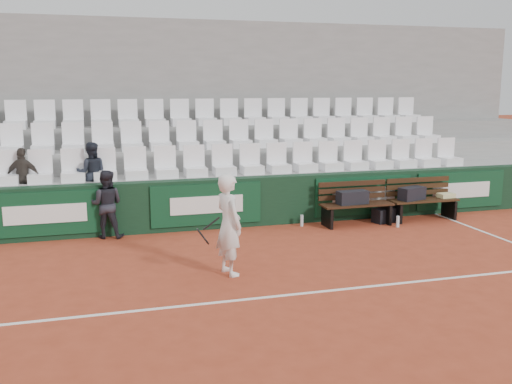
% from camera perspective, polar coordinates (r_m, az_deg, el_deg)
% --- Properties ---
extents(ground, '(80.00, 80.00, 0.00)m').
position_cam_1_polar(ground, '(7.91, 1.94, -10.41)').
color(ground, '#A43E25').
rests_on(ground, ground).
extents(court_baseline, '(18.00, 0.06, 0.01)m').
position_cam_1_polar(court_baseline, '(7.91, 1.94, -10.39)').
color(court_baseline, white).
rests_on(court_baseline, ground).
extents(back_barrier, '(18.00, 0.34, 1.00)m').
position_cam_1_polar(back_barrier, '(11.50, -3.79, -1.12)').
color(back_barrier, '#10311C').
rests_on(back_barrier, ground).
extents(grandstand_tier_front, '(18.00, 0.95, 1.00)m').
position_cam_1_polar(grandstand_tier_front, '(12.10, -4.74, -0.55)').
color(grandstand_tier_front, '#999996').
rests_on(grandstand_tier_front, ground).
extents(grandstand_tier_mid, '(18.00, 0.95, 1.45)m').
position_cam_1_polar(grandstand_tier_mid, '(12.97, -5.57, 1.21)').
color(grandstand_tier_mid, '#959593').
rests_on(grandstand_tier_mid, ground).
extents(grandstand_tier_back, '(18.00, 0.95, 1.90)m').
position_cam_1_polar(grandstand_tier_back, '(13.87, -6.29, 2.74)').
color(grandstand_tier_back, gray).
rests_on(grandstand_tier_back, ground).
extents(grandstand_rear_wall, '(18.00, 0.30, 4.40)m').
position_cam_1_polar(grandstand_rear_wall, '(14.37, -6.81, 8.01)').
color(grandstand_rear_wall, gray).
rests_on(grandstand_rear_wall, ground).
extents(seat_row_front, '(11.90, 0.44, 0.63)m').
position_cam_1_polar(seat_row_front, '(11.79, -4.63, 3.17)').
color(seat_row_front, white).
rests_on(seat_row_front, grandstand_tier_front).
extents(seat_row_mid, '(11.90, 0.44, 0.63)m').
position_cam_1_polar(seat_row_mid, '(12.67, -5.51, 5.72)').
color(seat_row_mid, white).
rests_on(seat_row_mid, grandstand_tier_mid).
extents(seat_row_back, '(11.90, 0.44, 0.63)m').
position_cam_1_polar(seat_row_back, '(13.58, -6.27, 7.94)').
color(seat_row_back, white).
rests_on(seat_row_back, grandstand_tier_back).
extents(bench_left, '(1.50, 0.56, 0.45)m').
position_cam_1_polar(bench_left, '(11.91, 10.02, -2.21)').
color(bench_left, '#321C0F').
rests_on(bench_left, ground).
extents(bench_right, '(1.50, 0.56, 0.45)m').
position_cam_1_polar(bench_right, '(12.69, 16.32, -1.69)').
color(bench_right, '#341F0F').
rests_on(bench_right, ground).
extents(sports_bag_left, '(0.65, 0.31, 0.27)m').
position_cam_1_polar(sports_bag_left, '(11.80, 9.62, -0.53)').
color(sports_bag_left, black).
rests_on(sports_bag_left, bench_left).
extents(sports_bag_right, '(0.64, 0.44, 0.27)m').
position_cam_1_polar(sports_bag_right, '(12.49, 15.33, -0.14)').
color(sports_bag_right, black).
rests_on(sports_bag_right, bench_right).
extents(towel, '(0.36, 0.27, 0.09)m').
position_cam_1_polar(towel, '(12.97, 18.45, -0.32)').
color(towel, '#D2CC88').
rests_on(towel, bench_right).
extents(sports_bag_ground, '(0.54, 0.39, 0.30)m').
position_cam_1_polar(sports_bag_ground, '(12.29, 12.75, -2.29)').
color(sports_bag_ground, black).
rests_on(sports_bag_ground, ground).
extents(water_bottle_near, '(0.07, 0.07, 0.24)m').
position_cam_1_polar(water_bottle_near, '(11.69, 4.60, -2.86)').
color(water_bottle_near, silver).
rests_on(water_bottle_near, ground).
extents(water_bottle_far, '(0.07, 0.07, 0.23)m').
position_cam_1_polar(water_bottle_far, '(11.92, 13.99, -2.89)').
color(water_bottle_far, silver).
rests_on(water_bottle_far, ground).
extents(tennis_player, '(0.75, 0.64, 1.55)m').
position_cam_1_polar(tennis_player, '(8.60, -2.75, -3.28)').
color(tennis_player, white).
rests_on(tennis_player, ground).
extents(ball_kid, '(0.73, 0.62, 1.29)m').
position_cam_1_polar(ball_kid, '(11.04, -14.73, -1.19)').
color(ball_kid, black).
rests_on(ball_kid, ground).
extents(spectator_b, '(0.71, 0.44, 1.13)m').
position_cam_1_polar(spectator_b, '(11.67, -22.38, 3.56)').
color(spectator_b, '#332E29').
rests_on(spectator_b, grandstand_tier_front).
extents(spectator_c, '(0.61, 0.49, 1.20)m').
position_cam_1_polar(spectator_c, '(11.59, -16.23, 4.07)').
color(spectator_c, black).
rests_on(spectator_c, grandstand_tier_front).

